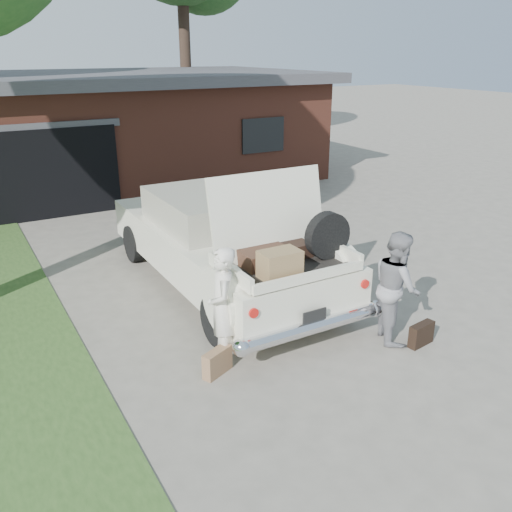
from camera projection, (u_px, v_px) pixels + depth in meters
ground at (276, 339)px, 7.94m from camera, size 90.00×90.00×0.00m
house at (111, 127)px, 17.07m from camera, size 12.80×7.80×3.30m
sedan at (221, 241)px, 9.46m from camera, size 2.27×5.69×2.34m
woman_left at (222, 307)px, 7.08m from camera, size 0.58×0.70×1.63m
woman_right at (397, 286)px, 7.70m from camera, size 0.89×0.98×1.63m
suitcase_left at (217, 362)px, 7.02m from camera, size 0.47×0.32×0.35m
suitcase_right at (421, 334)px, 7.72m from camera, size 0.45×0.20×0.33m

